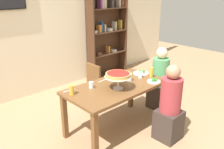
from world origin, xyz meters
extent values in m
plane|color=#9E7A56|center=(0.00, 0.00, 0.00)|extent=(12.00, 12.00, 0.00)
cube|color=beige|center=(0.00, 2.20, 1.40)|extent=(8.00, 0.12, 2.80)
cube|color=brown|center=(0.00, 0.00, 0.72)|extent=(1.56, 0.82, 0.04)
cube|color=brown|center=(-0.72, -0.35, 0.35)|extent=(0.07, 0.07, 0.70)
cube|color=brown|center=(0.72, -0.35, 0.35)|extent=(0.07, 0.07, 0.70)
cube|color=brown|center=(-0.72, 0.35, 0.35)|extent=(0.07, 0.07, 0.70)
cube|color=brown|center=(0.72, 0.35, 0.35)|extent=(0.07, 0.07, 0.70)
cube|color=#422819|center=(1.08, 1.98, 1.10)|extent=(0.03, 0.30, 2.20)
cube|color=#422819|center=(2.15, 1.98, 1.10)|extent=(0.03, 0.30, 2.20)
cube|color=#422819|center=(1.61, 2.12, 1.10)|extent=(1.10, 0.02, 2.20)
cube|color=#422819|center=(1.61, 1.98, 0.01)|extent=(1.04, 0.28, 0.02)
cube|color=#422819|center=(1.61, 1.98, 0.56)|extent=(1.04, 0.28, 0.02)
cube|color=#422819|center=(1.61, 1.98, 1.11)|extent=(1.04, 0.28, 0.02)
cube|color=#422819|center=(1.61, 1.98, 1.66)|extent=(1.04, 0.28, 0.02)
cube|color=#7A3370|center=(1.13, 1.98, 0.68)|extent=(0.04, 0.12, 0.21)
cylinder|color=brown|center=(1.34, 1.98, 0.60)|extent=(0.12, 0.12, 0.05)
cube|color=orange|center=(1.62, 1.98, 0.66)|extent=(0.04, 0.13, 0.17)
cylinder|color=silver|center=(1.83, 1.98, 0.60)|extent=(0.15, 0.15, 0.05)
cylinder|color=silver|center=(1.19, 1.98, 1.15)|extent=(0.16, 0.16, 0.06)
cube|color=orange|center=(1.34, 1.98, 1.21)|extent=(0.07, 0.13, 0.18)
cube|color=navy|center=(1.40, 1.98, 1.24)|extent=(0.04, 0.12, 0.24)
cube|color=#B2A88E|center=(1.50, 1.98, 1.21)|extent=(0.04, 0.13, 0.18)
cylinder|color=silver|center=(1.69, 1.98, 1.16)|extent=(0.16, 0.16, 0.07)
cube|color=#B2A88E|center=(1.85, 1.98, 1.23)|extent=(0.05, 0.13, 0.21)
cube|color=#B7932D|center=(2.05, 1.98, 1.24)|extent=(0.05, 0.11, 0.24)
cube|color=#3D3838|center=(1.14, 1.98, 1.80)|extent=(0.06, 0.13, 0.25)
cube|color=#7A3370|center=(1.38, 1.98, 1.80)|extent=(0.05, 0.13, 0.25)
cube|color=#B2A88E|center=(1.44, 1.98, 1.79)|extent=(0.06, 0.13, 0.23)
cube|color=#B2A88E|center=(1.51, 1.98, 1.79)|extent=(0.07, 0.13, 0.23)
cube|color=#3D3838|center=(1.75, 1.98, 1.78)|extent=(0.07, 0.13, 0.20)
cube|color=#B2A88E|center=(1.98, 1.98, 1.77)|extent=(0.06, 0.13, 0.20)
cylinder|color=brown|center=(2.14, 1.98, 1.79)|extent=(0.12, 0.12, 0.24)
cube|color=#382D28|center=(1.09, -0.02, 0.23)|extent=(0.34, 0.34, 0.45)
cylinder|color=#4C935B|center=(1.09, -0.02, 0.70)|extent=(0.30, 0.30, 0.50)
sphere|color=beige|center=(1.09, -0.02, 1.05)|extent=(0.20, 0.20, 0.20)
cube|color=#382D28|center=(0.38, -0.71, 0.23)|extent=(0.34, 0.34, 0.45)
cylinder|color=#993338|center=(0.38, -0.71, 0.70)|extent=(0.30, 0.30, 0.50)
sphere|color=#A87A5B|center=(0.38, -0.71, 1.05)|extent=(0.20, 0.20, 0.20)
cube|color=brown|center=(0.33, 0.73, 0.43)|extent=(0.40, 0.40, 0.04)
cube|color=brown|center=(0.15, 0.73, 0.66)|extent=(0.04, 0.36, 0.42)
cylinder|color=brown|center=(0.50, 0.91, 0.21)|extent=(0.04, 0.04, 0.41)
cylinder|color=brown|center=(0.50, 0.56, 0.21)|extent=(0.04, 0.04, 0.41)
cylinder|color=brown|center=(0.15, 0.91, 0.21)|extent=(0.04, 0.04, 0.41)
cylinder|color=brown|center=(0.15, 0.56, 0.21)|extent=(0.04, 0.04, 0.41)
cylinder|color=silver|center=(-0.07, -0.10, 0.75)|extent=(0.15, 0.15, 0.01)
cylinder|color=silver|center=(-0.07, -0.10, 0.84)|extent=(0.03, 0.03, 0.17)
cylinder|color=silver|center=(-0.07, -0.10, 0.93)|extent=(0.39, 0.39, 0.01)
cylinder|color=tan|center=(-0.07, -0.10, 0.96)|extent=(0.36, 0.36, 0.05)
cylinder|color=maroon|center=(-0.07, -0.10, 0.98)|extent=(0.32, 0.32, 0.00)
cylinder|color=white|center=(0.67, 0.09, 0.75)|extent=(0.26, 0.26, 0.01)
sphere|color=#2D7028|center=(0.67, 0.10, 0.77)|extent=(0.04, 0.04, 0.04)
sphere|color=#2D7028|center=(0.71, 0.07, 0.78)|extent=(0.05, 0.05, 0.05)
sphere|color=#2D7028|center=(0.68, 0.12, 0.78)|extent=(0.05, 0.05, 0.05)
cylinder|color=white|center=(0.52, -0.29, 0.75)|extent=(0.21, 0.21, 0.01)
sphere|color=#2D7028|center=(0.54, -0.32, 0.78)|extent=(0.05, 0.05, 0.05)
sphere|color=#2D7028|center=(0.53, -0.27, 0.78)|extent=(0.05, 0.05, 0.05)
sphere|color=#2D7028|center=(0.52, -0.30, 0.78)|extent=(0.04, 0.04, 0.04)
sphere|color=#2D7028|center=(0.50, -0.29, 0.77)|extent=(0.04, 0.04, 0.04)
cylinder|color=gold|center=(-0.67, 0.19, 0.81)|extent=(0.07, 0.07, 0.14)
cylinder|color=gold|center=(0.65, -0.14, 0.82)|extent=(0.06, 0.06, 0.17)
cylinder|color=white|center=(0.52, -0.03, 0.79)|extent=(0.07, 0.07, 0.10)
cylinder|color=white|center=(-0.33, 0.19, 0.79)|extent=(0.07, 0.07, 0.09)
cylinder|color=white|center=(0.29, 0.00, 0.80)|extent=(0.07, 0.07, 0.12)
cube|color=silver|center=(-0.63, 0.33, 0.74)|extent=(0.18, 0.03, 0.00)
cube|color=silver|center=(-0.02, 0.29, 0.74)|extent=(0.18, 0.03, 0.00)
camera|label=1|loc=(-2.28, -2.33, 2.10)|focal=37.80mm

